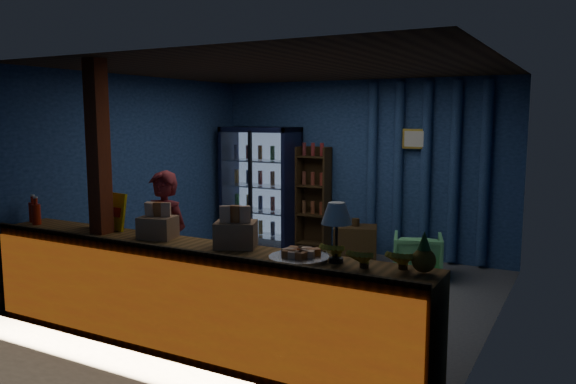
% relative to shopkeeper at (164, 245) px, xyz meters
% --- Properties ---
extents(ground, '(4.60, 4.60, 0.00)m').
position_rel_shopkeeper_xyz_m(ground, '(0.72, 1.39, -0.76)').
color(ground, '#515154').
rests_on(ground, ground).
extents(room_walls, '(4.60, 4.60, 4.60)m').
position_rel_shopkeeper_xyz_m(room_walls, '(0.72, 1.39, 0.81)').
color(room_walls, navy).
rests_on(room_walls, ground).
extents(counter, '(4.40, 0.57, 0.99)m').
position_rel_shopkeeper_xyz_m(counter, '(0.72, -0.52, -0.28)').
color(counter, brown).
rests_on(counter, ground).
extents(support_post, '(0.16, 0.16, 2.60)m').
position_rel_shopkeeper_xyz_m(support_post, '(-0.33, -0.51, 0.54)').
color(support_post, '#983516').
rests_on(support_post, ground).
extents(beverage_cooler, '(1.20, 0.62, 1.90)m').
position_rel_shopkeeper_xyz_m(beverage_cooler, '(-0.83, 3.31, 0.17)').
color(beverage_cooler, black).
rests_on(beverage_cooler, ground).
extents(bottle_shelf, '(0.50, 0.28, 1.60)m').
position_rel_shopkeeper_xyz_m(bottle_shelf, '(0.02, 3.45, 0.03)').
color(bottle_shelf, '#3E2913').
rests_on(bottle_shelf, ground).
extents(curtain_folds, '(1.74, 0.14, 2.50)m').
position_rel_shopkeeper_xyz_m(curtain_folds, '(1.72, 3.53, 0.54)').
color(curtain_folds, navy).
rests_on(curtain_folds, room_walls).
extents(framed_picture, '(0.36, 0.04, 0.28)m').
position_rel_shopkeeper_xyz_m(framed_picture, '(1.57, 3.49, 0.99)').
color(framed_picture, gold).
rests_on(framed_picture, room_walls).
extents(shopkeeper, '(0.56, 0.38, 1.52)m').
position_rel_shopkeeper_xyz_m(shopkeeper, '(0.00, 0.00, 0.00)').
color(shopkeeper, maroon).
rests_on(shopkeeper, ground).
extents(green_chair, '(0.76, 0.77, 0.57)m').
position_rel_shopkeeper_xyz_m(green_chair, '(1.87, 2.70, -0.48)').
color(green_chair, '#60C16F').
rests_on(green_chair, ground).
extents(side_table, '(0.70, 0.60, 0.65)m').
position_rel_shopkeeper_xyz_m(side_table, '(0.92, 2.93, -0.49)').
color(side_table, '#3E2913').
rests_on(side_table, ground).
extents(yellow_sign, '(0.47, 0.15, 0.37)m').
position_rel_shopkeeper_xyz_m(yellow_sign, '(-0.41, -0.32, 0.37)').
color(yellow_sign, yellow).
rests_on(yellow_sign, counter).
extents(soda_bottles, '(0.24, 0.17, 0.29)m').
position_rel_shopkeeper_xyz_m(soda_bottles, '(-1.33, -0.48, 0.31)').
color(soda_bottles, red).
rests_on(soda_bottles, counter).
extents(snack_box_left, '(0.37, 0.32, 0.33)m').
position_rel_shopkeeper_xyz_m(snack_box_left, '(0.30, -0.42, 0.31)').
color(snack_box_left, '#A26E4E').
rests_on(snack_box_left, counter).
extents(snack_box_centre, '(0.43, 0.40, 0.36)m').
position_rel_shopkeeper_xyz_m(snack_box_centre, '(1.13, -0.38, 0.32)').
color(snack_box_centre, '#A26E4E').
rests_on(snack_box_centre, counter).
extents(pastry_tray, '(0.48, 0.48, 0.08)m').
position_rel_shopkeeper_xyz_m(pastry_tray, '(1.80, -0.49, 0.22)').
color(pastry_tray, silver).
rests_on(pastry_tray, counter).
extents(banana_bunches, '(0.77, 0.30, 0.17)m').
position_rel_shopkeeper_xyz_m(banana_bunches, '(2.34, -0.45, 0.27)').
color(banana_bunches, gold).
rests_on(banana_bunches, counter).
extents(table_lamp, '(0.24, 0.24, 0.47)m').
position_rel_shopkeeper_xyz_m(table_lamp, '(2.10, -0.44, 0.55)').
color(table_lamp, black).
rests_on(table_lamp, counter).
extents(pineapple, '(0.17, 0.17, 0.30)m').
position_rel_shopkeeper_xyz_m(pineapple, '(2.77, -0.42, 0.31)').
color(pineapple, brown).
rests_on(pineapple, counter).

